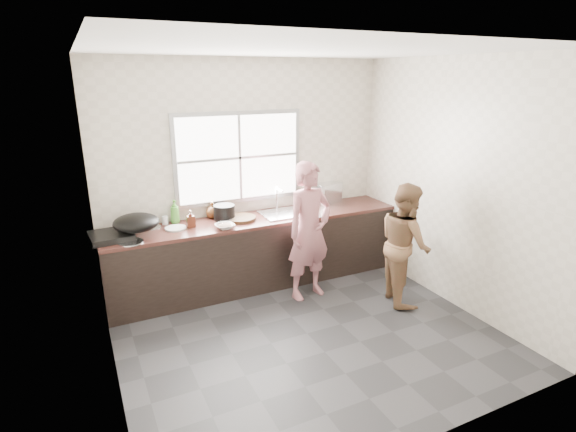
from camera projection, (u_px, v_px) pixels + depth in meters
name	position (u px, v px, depth m)	size (l,w,h in m)	color
floor	(307.00, 334.00, 4.54)	(3.60, 3.20, 0.01)	#2C2C2E
ceiling	(311.00, 49.00, 3.73)	(3.60, 3.20, 0.01)	silver
wall_back	(247.00, 173.00, 5.51)	(3.60, 0.01, 2.70)	beige
wall_left	(99.00, 235.00, 3.39)	(0.01, 3.20, 2.70)	silver
wall_right	(455.00, 185.00, 4.89)	(0.01, 3.20, 2.70)	beige
wall_front	(433.00, 271.00, 2.76)	(3.60, 0.01, 2.70)	beige
cabinet	(258.00, 252.00, 5.53)	(3.60, 0.62, 0.82)	black
countertop	(257.00, 219.00, 5.40)	(3.60, 0.64, 0.04)	#3A1D18
sink	(284.00, 214.00, 5.53)	(0.55, 0.45, 0.02)	silver
faucet	(277.00, 198.00, 5.66)	(0.02, 0.02, 0.30)	silver
window_frame	(239.00, 157.00, 5.40)	(1.60, 0.05, 1.10)	#9EA0A5
window_glazing	(240.00, 158.00, 5.38)	(1.50, 0.01, 1.00)	white
woman	(309.00, 236.00, 5.12)	(0.55, 0.36, 1.50)	#A7646A
person_side	(405.00, 243.00, 5.04)	(0.67, 0.52, 1.39)	brown
cutting_board	(240.00, 218.00, 5.31)	(0.37, 0.37, 0.04)	#322213
cleaver	(224.00, 221.00, 5.12)	(0.21, 0.10, 0.01)	#AAAEB1
bowl_mince	(225.00, 226.00, 5.00)	(0.21, 0.21, 0.05)	silver
bowl_crabs	(308.00, 214.00, 5.44)	(0.19, 0.19, 0.06)	white
bowl_held	(309.00, 213.00, 5.45)	(0.21, 0.21, 0.07)	white
black_pot	(224.00, 212.00, 5.29)	(0.25, 0.25, 0.18)	black
plate_food	(176.00, 228.00, 5.00)	(0.23, 0.23, 0.02)	silver
bottle_green	(175.00, 212.00, 5.16)	(0.11, 0.11, 0.27)	#438F2E
bottle_brown_tall	(191.00, 219.00, 5.04)	(0.08, 0.08, 0.18)	#461E11
bottle_brown_short	(212.00, 210.00, 5.36)	(0.14, 0.14, 0.18)	#432510
glass_jar	(165.00, 220.00, 5.14)	(0.07, 0.07, 0.10)	white
burner	(111.00, 236.00, 4.69)	(0.42, 0.42, 0.06)	black
wok	(136.00, 223.00, 4.74)	(0.48, 0.48, 0.18)	black
dish_rack	(327.00, 193.00, 6.00)	(0.36, 0.25, 0.27)	silver
pot_lid_left	(130.00, 242.00, 4.59)	(0.26, 0.26, 0.01)	#B8BABF
pot_lid_right	(151.00, 227.00, 5.04)	(0.22, 0.22, 0.01)	silver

